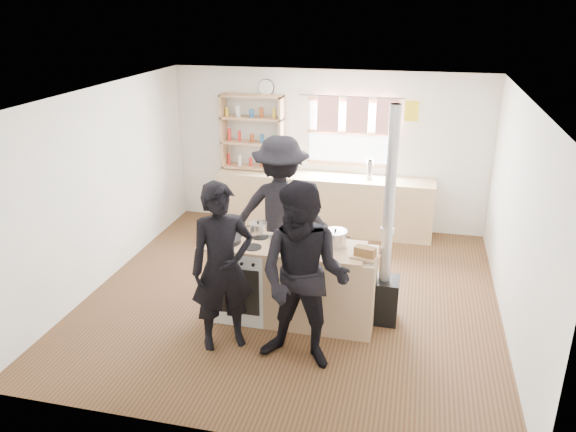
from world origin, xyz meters
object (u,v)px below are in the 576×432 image
at_px(person_near_left, 222,267).
at_px(person_near_right, 304,278).
at_px(thermos, 370,170).
at_px(skillet_greens, 226,240).
at_px(stockpot_stove, 258,229).
at_px(bread_board, 365,253).
at_px(person_far, 281,211).
at_px(flue_heater, 385,269).
at_px(cooking_island, 295,283).
at_px(stockpot_counter, 335,238).
at_px(roast_tray, 288,241).

distance_m(person_near_left, person_near_right, 0.89).
bearing_deg(thermos, person_near_left, -108.90).
relative_size(skillet_greens, person_near_right, 0.19).
height_order(stockpot_stove, bread_board, stockpot_stove).
xyz_separation_m(skillet_greens, person_far, (0.38, 1.02, 0.01)).
bearing_deg(skillet_greens, flue_heater, 9.51).
bearing_deg(thermos, cooking_island, -101.26).
relative_size(skillet_greens, stockpot_stove, 1.74).
bearing_deg(person_near_left, bread_board, -11.03).
bearing_deg(person_far, stockpot_counter, 130.56).
relative_size(cooking_island, person_far, 1.02).
height_order(cooking_island, person_near_right, person_near_right).
xyz_separation_m(flue_heater, person_near_right, (-0.72, -1.01, 0.31)).
height_order(roast_tray, stockpot_counter, stockpot_counter).
bearing_deg(roast_tray, flue_heater, 9.08).
bearing_deg(stockpot_stove, thermos, 67.97).
distance_m(skillet_greens, person_near_right, 1.26).
distance_m(skillet_greens, bread_board, 1.56).
xyz_separation_m(person_near_left, person_far, (0.22, 1.60, 0.06)).
relative_size(stockpot_stove, person_near_right, 0.11).
relative_size(cooking_island, person_near_left, 1.08).
distance_m(stockpot_stove, bread_board, 1.31).
bearing_deg(person_near_right, person_near_left, 178.18).
bearing_deg(skillet_greens, person_far, 69.68).
relative_size(roast_tray, person_far, 0.24).
bearing_deg(stockpot_counter, person_far, 134.80).
bearing_deg(roast_tray, stockpot_counter, 7.25).
relative_size(cooking_island, bread_board, 6.08).
distance_m(stockpot_stove, person_near_left, 0.88).
distance_m(roast_tray, person_far, 0.95).
bearing_deg(person_near_left, person_far, 50.40).
bearing_deg(bread_board, person_near_right, -128.26).
height_order(bread_board, person_far, person_far).
height_order(skillet_greens, person_near_right, person_near_right).
bearing_deg(stockpot_counter, person_near_left, -143.91).
xyz_separation_m(skillet_greens, roast_tray, (0.68, 0.12, 0.01)).
distance_m(cooking_island, roast_tray, 0.51).
relative_size(stockpot_stove, flue_heater, 0.08).
height_order(stockpot_counter, flue_heater, flue_heater).
bearing_deg(roast_tray, bread_board, -10.99).
bearing_deg(person_near_right, stockpot_stove, 133.57).
relative_size(bread_board, flue_heater, 0.13).
height_order(stockpot_counter, person_near_right, person_near_right).
xyz_separation_m(skillet_greens, stockpot_stove, (0.29, 0.29, 0.05)).
bearing_deg(stockpot_counter, stockpot_stove, 173.75).
distance_m(cooking_island, person_near_right, 0.97).
bearing_deg(stockpot_counter, person_near_right, -100.54).
bearing_deg(person_far, bread_board, 133.65).
bearing_deg(flue_heater, person_far, 152.30).
height_order(flue_heater, person_near_right, flue_heater).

